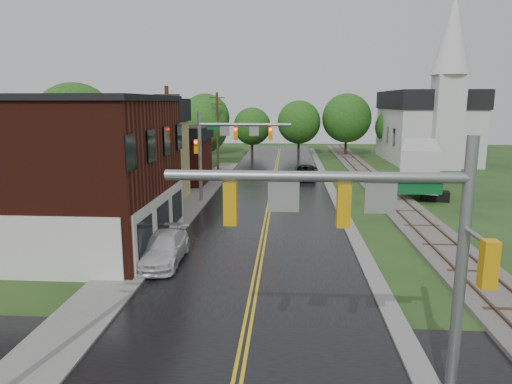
# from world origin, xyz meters

# --- Properties ---
(main_road) EXTENTS (10.00, 90.00, 0.02)m
(main_road) POSITION_xyz_m (0.00, 30.00, 0.00)
(main_road) COLOR black
(main_road) RESTS_ON ground
(curb_right) EXTENTS (0.80, 70.00, 0.12)m
(curb_right) POSITION_xyz_m (5.40, 35.00, 0.00)
(curb_right) COLOR gray
(curb_right) RESTS_ON ground
(sidewalk_left) EXTENTS (2.40, 50.00, 0.12)m
(sidewalk_left) POSITION_xyz_m (-6.20, 25.00, 0.00)
(sidewalk_left) COLOR gray
(sidewalk_left) RESTS_ON ground
(brick_building) EXTENTS (14.30, 10.30, 8.30)m
(brick_building) POSITION_xyz_m (-12.48, 15.00, 4.15)
(brick_building) COLOR #44160E
(brick_building) RESTS_ON ground
(yellow_house) EXTENTS (8.00, 7.00, 6.40)m
(yellow_house) POSITION_xyz_m (-11.00, 26.00, 3.20)
(yellow_house) COLOR tan
(yellow_house) RESTS_ON ground
(darkred_building) EXTENTS (7.00, 6.00, 4.40)m
(darkred_building) POSITION_xyz_m (-10.00, 35.00, 2.20)
(darkred_building) COLOR #3F0F0C
(darkred_building) RESTS_ON ground
(church) EXTENTS (10.40, 18.40, 20.00)m
(church) POSITION_xyz_m (20.00, 53.74, 5.83)
(church) COLOR silver
(church) RESTS_ON ground
(railroad) EXTENTS (3.20, 80.00, 0.30)m
(railroad) POSITION_xyz_m (10.00, 35.00, 0.11)
(railroad) COLOR #59544C
(railroad) RESTS_ON ground
(traffic_signal_near) EXTENTS (7.34, 0.30, 7.20)m
(traffic_signal_near) POSITION_xyz_m (3.47, 2.00, 4.97)
(traffic_signal_near) COLOR gray
(traffic_signal_near) RESTS_ON ground
(traffic_signal_far) EXTENTS (7.34, 0.43, 7.20)m
(traffic_signal_far) POSITION_xyz_m (-3.47, 27.00, 4.97)
(traffic_signal_far) COLOR gray
(traffic_signal_far) RESTS_ON ground
(utility_pole_b) EXTENTS (1.80, 0.28, 9.00)m
(utility_pole_b) POSITION_xyz_m (-6.80, 22.00, 4.72)
(utility_pole_b) COLOR #382616
(utility_pole_b) RESTS_ON ground
(utility_pole_c) EXTENTS (1.80, 0.28, 9.00)m
(utility_pole_c) POSITION_xyz_m (-6.80, 44.00, 4.72)
(utility_pole_c) COLOR #382616
(utility_pole_c) RESTS_ON ground
(tree_left_b) EXTENTS (7.60, 7.60, 9.69)m
(tree_left_b) POSITION_xyz_m (-17.85, 31.90, 5.72)
(tree_left_b) COLOR black
(tree_left_b) RESTS_ON ground
(tree_left_c) EXTENTS (6.00, 6.00, 7.65)m
(tree_left_c) POSITION_xyz_m (-13.85, 39.90, 4.51)
(tree_left_c) COLOR black
(tree_left_c) RESTS_ON ground
(tree_left_e) EXTENTS (6.40, 6.40, 8.16)m
(tree_left_e) POSITION_xyz_m (-8.85, 45.90, 4.81)
(tree_left_e) COLOR black
(tree_left_e) RESTS_ON ground
(suv_dark) EXTENTS (2.90, 5.40, 1.44)m
(suv_dark) POSITION_xyz_m (3.18, 38.37, 0.72)
(suv_dark) COLOR black
(suv_dark) RESTS_ON ground
(pickup_white) EXTENTS (2.10, 5.03, 1.45)m
(pickup_white) POSITION_xyz_m (-4.80, 12.66, 0.73)
(pickup_white) COLOR silver
(pickup_white) RESTS_ON ground
(semi_trailer) EXTENTS (6.37, 13.89, 4.20)m
(semi_trailer) POSITION_xyz_m (13.43, 33.63, 2.47)
(semi_trailer) COLOR black
(semi_trailer) RESTS_ON ground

